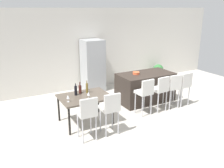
# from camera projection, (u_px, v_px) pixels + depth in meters

# --- Properties ---
(ground_plane) EXTENTS (10.00, 10.00, 0.00)m
(ground_plane) POSITION_uv_depth(u_px,v_px,m) (150.00, 109.00, 7.18)
(ground_plane) COLOR #ADA89E
(back_wall) EXTENTS (10.00, 0.12, 2.90)m
(back_wall) POSITION_uv_depth(u_px,v_px,m) (106.00, 47.00, 9.14)
(back_wall) COLOR beige
(back_wall) RESTS_ON ground_plane
(kitchen_island) EXTENTS (1.75, 0.96, 0.92)m
(kitchen_island) POSITION_uv_depth(u_px,v_px,m) (145.00, 87.00, 7.69)
(kitchen_island) COLOR black
(kitchen_island) RESTS_ON ground_plane
(bar_chair_left) EXTENTS (0.42, 0.42, 1.05)m
(bar_chair_left) POSITION_uv_depth(u_px,v_px,m) (145.00, 91.00, 6.61)
(bar_chair_left) COLOR beige
(bar_chair_left) RESTS_ON ground_plane
(bar_chair_middle) EXTENTS (0.43, 0.43, 1.05)m
(bar_chair_middle) POSITION_uv_depth(u_px,v_px,m) (161.00, 88.00, 6.86)
(bar_chair_middle) COLOR beige
(bar_chair_middle) RESTS_ON ground_plane
(bar_chair_right) EXTENTS (0.42, 0.42, 1.05)m
(bar_chair_right) POSITION_uv_depth(u_px,v_px,m) (173.00, 86.00, 7.07)
(bar_chair_right) COLOR beige
(bar_chair_right) RESTS_ON ground_plane
(bar_chair_far) EXTENTS (0.43, 0.43, 1.05)m
(bar_chair_far) POSITION_uv_depth(u_px,v_px,m) (184.00, 84.00, 7.26)
(bar_chair_far) COLOR beige
(bar_chair_far) RESTS_ON ground_plane
(dining_table) EXTENTS (1.28, 0.98, 0.74)m
(dining_table) POSITION_uv_depth(u_px,v_px,m) (85.00, 98.00, 6.15)
(dining_table) COLOR #4C4238
(dining_table) RESTS_ON ground_plane
(dining_chair_near) EXTENTS (0.41, 0.41, 1.05)m
(dining_chair_near) POSITION_uv_depth(u_px,v_px,m) (87.00, 112.00, 5.30)
(dining_chair_near) COLOR beige
(dining_chair_near) RESTS_ON ground_plane
(dining_chair_far) EXTENTS (0.41, 0.41, 1.05)m
(dining_chair_far) POSITION_uv_depth(u_px,v_px,m) (110.00, 107.00, 5.56)
(dining_chair_far) COLOR beige
(dining_chair_far) RESTS_ON ground_plane
(wine_bottle_corner) EXTENTS (0.08, 0.08, 0.30)m
(wine_bottle_corner) POSITION_uv_depth(u_px,v_px,m) (80.00, 89.00, 6.32)
(wine_bottle_corner) COLOR #471E19
(wine_bottle_corner) RESTS_ON dining_table
(wine_bottle_inner) EXTENTS (0.07, 0.07, 0.32)m
(wine_bottle_inner) POSITION_uv_depth(u_px,v_px,m) (76.00, 90.00, 6.16)
(wine_bottle_inner) COLOR black
(wine_bottle_inner) RESTS_ON dining_table
(wine_bottle_right) EXTENTS (0.06, 0.06, 0.34)m
(wine_bottle_right) POSITION_uv_depth(u_px,v_px,m) (87.00, 88.00, 6.33)
(wine_bottle_right) COLOR brown
(wine_bottle_right) RESTS_ON dining_table
(wine_glass_left) EXTENTS (0.07, 0.07, 0.17)m
(wine_glass_left) POSITION_uv_depth(u_px,v_px,m) (87.00, 86.00, 6.53)
(wine_glass_left) COLOR silver
(wine_glass_left) RESTS_ON dining_table
(wine_glass_middle) EXTENTS (0.07, 0.07, 0.17)m
(wine_glass_middle) POSITION_uv_depth(u_px,v_px,m) (68.00, 97.00, 5.72)
(wine_glass_middle) COLOR silver
(wine_glass_middle) RESTS_ON dining_table
(wine_glass_far) EXTENTS (0.07, 0.07, 0.17)m
(wine_glass_far) POSITION_uv_depth(u_px,v_px,m) (88.00, 94.00, 5.94)
(wine_glass_far) COLOR silver
(wine_glass_far) RESTS_ON dining_table
(refrigerator) EXTENTS (0.72, 0.68, 1.84)m
(refrigerator) POSITION_uv_depth(u_px,v_px,m) (93.00, 66.00, 8.58)
(refrigerator) COLOR #939699
(refrigerator) RESTS_ON ground_plane
(fruit_bowl) EXTENTS (0.21, 0.21, 0.07)m
(fruit_bowl) POSITION_uv_depth(u_px,v_px,m) (136.00, 73.00, 7.46)
(fruit_bowl) COLOR #C6512D
(fruit_bowl) RESTS_ON kitchen_island
(potted_plant) EXTENTS (0.44, 0.44, 0.64)m
(potted_plant) POSITION_uv_depth(u_px,v_px,m) (158.00, 70.00, 10.10)
(potted_plant) COLOR #996B4C
(potted_plant) RESTS_ON ground_plane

